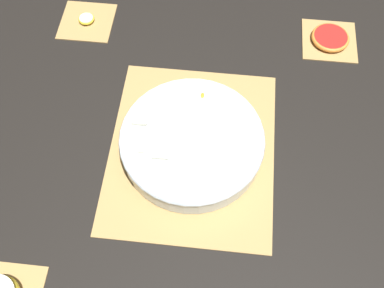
# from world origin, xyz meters

# --- Properties ---
(ground_plane) EXTENTS (6.00, 6.00, 0.00)m
(ground_plane) POSITION_xyz_m (0.00, 0.00, 0.00)
(ground_plane) COLOR black
(bamboo_mat_center) EXTENTS (0.42, 0.35, 0.01)m
(bamboo_mat_center) POSITION_xyz_m (0.00, 0.00, 0.00)
(bamboo_mat_center) COLOR #A8844C
(bamboo_mat_center) RESTS_ON ground_plane
(coaster_mat_near_left) EXTENTS (0.13, 0.13, 0.01)m
(coaster_mat_near_left) POSITION_xyz_m (-0.34, -0.30, 0.00)
(coaster_mat_near_left) COLOR #A8844C
(coaster_mat_near_left) RESTS_ON ground_plane
(coaster_mat_far_left) EXTENTS (0.13, 0.13, 0.01)m
(coaster_mat_far_left) POSITION_xyz_m (-0.34, 0.30, 0.00)
(coaster_mat_far_left) COLOR #A8844C
(coaster_mat_far_left) RESTS_ON ground_plane
(fruit_salad_bowl) EXTENTS (0.30, 0.30, 0.06)m
(fruit_salad_bowl) POSITION_xyz_m (0.00, -0.00, 0.04)
(fruit_salad_bowl) COLOR silver
(fruit_salad_bowl) RESTS_ON bamboo_mat_center
(banana_coin_single) EXTENTS (0.04, 0.04, 0.01)m
(banana_coin_single) POSITION_xyz_m (-0.34, -0.30, 0.01)
(banana_coin_single) COLOR #F7EFC6
(banana_coin_single) RESTS_ON coaster_mat_near_left
(grapefruit_slice) EXTENTS (0.09, 0.09, 0.01)m
(grapefruit_slice) POSITION_xyz_m (-0.34, 0.30, 0.01)
(grapefruit_slice) COLOR #B2231E
(grapefruit_slice) RESTS_ON coaster_mat_far_left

